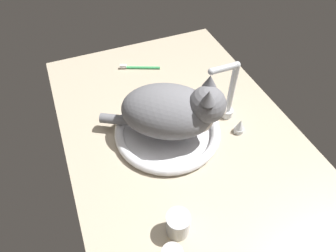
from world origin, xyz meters
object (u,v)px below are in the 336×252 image
(cat, at_px, (175,111))
(metal_jar, at_px, (178,224))
(toothbrush, at_px, (139,67))
(faucet, at_px, (229,98))
(sink_basin, at_px, (168,132))

(cat, distance_m, metal_jar, 0.33)
(cat, height_order, toothbrush, cat)
(toothbrush, bearing_deg, metal_jar, -9.90)
(metal_jar, relative_size, toothbrush, 0.48)
(cat, bearing_deg, faucet, 93.18)
(metal_jar, bearing_deg, cat, 158.76)
(sink_basin, height_order, cat, cat)
(metal_jar, distance_m, toothbrush, 0.69)
(toothbrush, bearing_deg, cat, -0.38)
(sink_basin, xyz_separation_m, faucet, (-0.00, 0.21, 0.07))
(toothbrush, bearing_deg, sink_basin, -3.29)
(faucet, height_order, cat, cat)
(cat, distance_m, toothbrush, 0.39)
(metal_jar, bearing_deg, toothbrush, 170.10)
(sink_basin, distance_m, faucet, 0.22)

